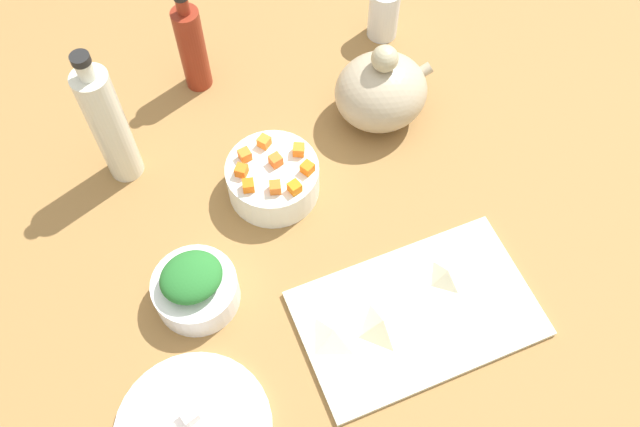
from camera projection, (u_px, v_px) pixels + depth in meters
tabletop at (320, 233)px, 113.25cm from camera, size 190.00×190.00×3.00cm
cutting_board at (417, 314)px, 103.93cm from camera, size 36.01×22.38×1.00cm
bowl_greens at (196, 291)px, 103.42cm from camera, size 12.93×12.93×5.48cm
bowl_carrots at (273, 179)px, 113.04cm from camera, size 15.32×15.32×6.47cm
teapot at (381, 91)px, 118.24cm from camera, size 17.74×15.09×16.83cm
bottle_0 at (192, 47)px, 119.94cm from camera, size 4.84×4.84×21.47cm
bottle_1 at (109, 125)px, 107.43cm from camera, size 5.74×5.74×27.69cm
drinking_glass_0 at (384, 13)px, 129.70cm from camera, size 5.85×5.85×10.43cm
carrot_cube_0 at (248, 186)px, 107.47cm from camera, size 2.16×2.16×1.80cm
carrot_cube_1 at (275, 187)px, 107.30cm from camera, size 2.21×2.21×1.80cm
carrot_cube_2 at (295, 187)px, 107.30cm from camera, size 2.23×2.23×1.80cm
carrot_cube_3 at (307, 168)px, 109.16cm from camera, size 2.44×2.44×1.80cm
carrot_cube_4 at (264, 142)px, 111.79cm from camera, size 2.52×2.52×1.80cm
carrot_cube_5 at (276, 160)px, 109.92cm from camera, size 2.18×2.18×1.80cm
carrot_cube_6 at (241, 170)px, 108.92cm from camera, size 2.53×2.53×1.80cm
carrot_cube_7 at (299, 150)px, 110.96cm from camera, size 2.40×2.40×1.80cm
carrot_cube_8 at (245, 155)px, 110.45cm from camera, size 2.07×2.07×1.80cm
chopped_greens_mound at (191, 277)px, 99.27cm from camera, size 10.63×9.82×4.14cm
tofu_cube_1 at (189, 415)px, 94.41cm from camera, size 2.74×2.74×2.20cm
dumpling_0 at (447, 274)px, 105.38cm from camera, size 4.80×5.24×2.44cm
dumpling_1 at (383, 324)px, 100.97cm from camera, size 5.78×5.94×2.98cm
dumpling_2 at (334, 333)px, 100.57cm from camera, size 7.77×7.69×2.37cm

